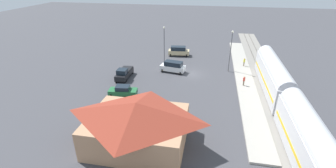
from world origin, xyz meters
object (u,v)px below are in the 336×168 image
Objects in this scene: pickup_black at (124,73)px; sedan_green at (123,91)px; pedestrian_on_platform at (244,62)px; suv_white at (173,67)px; passenger_train at (314,149)px; station_building at (137,123)px; suv_tan at (179,51)px; light_pole_near_platform at (231,47)px; light_pole_lot_center at (164,41)px; pedestrian_waiting_far at (244,80)px.

pickup_black is 1.16× the size of sedan_green.
pedestrian_on_platform is 0.33× the size of suv_white.
suv_white reaches higher than pickup_black.
passenger_train is 18.02m from station_building.
station_building reaches higher than suv_tan.
light_pole_near_platform is at bearing -74.97° from passenger_train.
sedan_green is 0.58× the size of light_pole_lot_center.
suv_tan is at bearing -47.00° from pedestrian_waiting_far.
suv_tan is 7.43m from light_pole_lot_center.
pedestrian_on_platform is 24.67m from pickup_black.
suv_tan is 0.63× the size of light_pole_lot_center.
sedan_green is at bearing 38.57° from light_pole_near_platform.
passenger_train is at bearing 127.56° from suv_white.
pickup_black is at bearing 19.99° from light_pole_near_platform.
pedestrian_on_platform is 15.32m from suv_tan.
suv_white is 6.34m from light_pole_lot_center.
light_pole_near_platform reaches higher than pedestrian_waiting_far.
station_building is 22.16m from suv_white.
suv_tan is at bearing -61.45° from passenger_train.
passenger_train is 37.81m from suv_tan.
suv_tan is at bearing -118.52° from pickup_black.
pedestrian_on_platform is 0.34× the size of suv_tan.
passenger_train is 34.05m from light_pole_lot_center.
light_pole_lot_center is (20.30, -27.25, 2.16)m from passenger_train.
station_building is 6.78× the size of pedestrian_on_platform.
pedestrian_on_platform reaches higher than sedan_green.
passenger_train is 31.95m from pickup_black.
passenger_train is at bearing 153.94° from sedan_green.
suv_tan reaches higher than sedan_green.
suv_white is (-0.33, -22.09, -1.71)m from station_building.
pickup_black is at bearing -71.32° from sedan_green.
pedestrian_waiting_far is 21.64m from pickup_black.
pickup_black reaches higher than sedan_green.
pedestrian_waiting_far is at bearing 161.78° from suv_white.
pedestrian_waiting_far is (0.95, 9.58, 0.00)m from pedestrian_on_platform.
light_pole_near_platform is (-19.33, -7.03, 4.10)m from pickup_black.
station_building reaches higher than pedestrian_on_platform.
pickup_black is 20.98m from light_pole_near_platform.
passenger_train is at bearing 97.18° from pedestrian_on_platform.
pickup_black is 16.94m from suv_tan.
station_building is 2.48× the size of sedan_green.
suv_tan is 22.27m from sedan_green.
suv_white is at bearing 20.37° from pedestrian_on_platform.
light_pole_lot_center is at bearing -8.13° from light_pole_near_platform.
passenger_train is at bearing 103.57° from pedestrian_waiting_far.
suv_tan is at bearing -18.87° from pedestrian_on_platform.
suv_white is at bearing -90.86° from station_building.
passenger_train reaches higher than pedestrian_waiting_far.
suv_white is at bearing 12.19° from light_pole_near_platform.
station_building is at bearing 115.04° from pickup_black.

